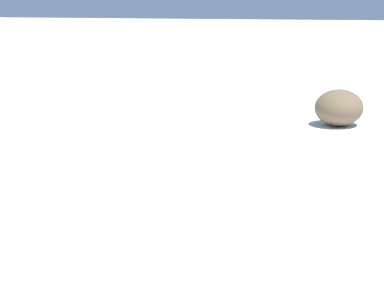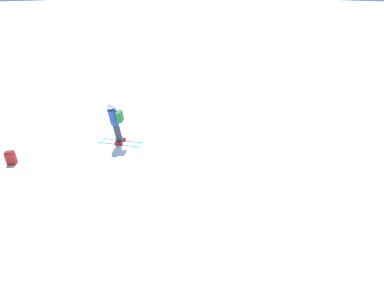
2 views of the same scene
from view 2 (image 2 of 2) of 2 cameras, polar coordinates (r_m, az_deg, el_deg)
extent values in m
plane|color=white|center=(12.94, -9.14, 1.85)|extent=(300.00, 300.00, 0.00)
cube|color=#1E7AC6|center=(12.56, -13.13, 0.65)|extent=(1.07, 1.52, 0.01)
cube|color=#1E7AC6|center=(12.27, -13.83, -0.10)|extent=(1.07, 1.52, 0.01)
cube|color=#B21919|center=(12.53, -13.17, 0.92)|extent=(0.27, 0.31, 0.12)
cube|color=#B21919|center=(12.24, -13.87, 0.17)|extent=(0.27, 0.31, 0.12)
cylinder|color=#2D3342|center=(12.09, -14.00, 2.24)|extent=(0.51, 0.46, 0.87)
cylinder|color=#194799|center=(11.67, -14.75, 5.10)|extent=(0.59, 0.55, 0.71)
sphere|color=tan|center=(11.43, -15.23, 6.90)|extent=(0.37, 0.35, 0.28)
sphere|color=silver|center=(11.42, -15.26, 7.03)|extent=(0.42, 0.41, 0.32)
cube|color=#236633|center=(11.54, -13.63, 5.14)|extent=(0.41, 0.36, 0.49)
cylinder|color=#B7B7BC|center=(12.50, -14.49, 3.57)|extent=(0.33, 0.83, 1.29)
cylinder|color=#B7B7BC|center=(11.85, -16.24, 1.70)|extent=(0.42, 0.37, 1.19)
cube|color=#AD231E|center=(12.32, -31.22, -2.37)|extent=(0.37, 0.35, 0.44)
cube|color=maroon|center=(12.22, -31.51, -1.35)|extent=(0.33, 0.32, 0.06)
camera|label=1|loc=(17.17, 13.80, 19.24)|focal=60.00mm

